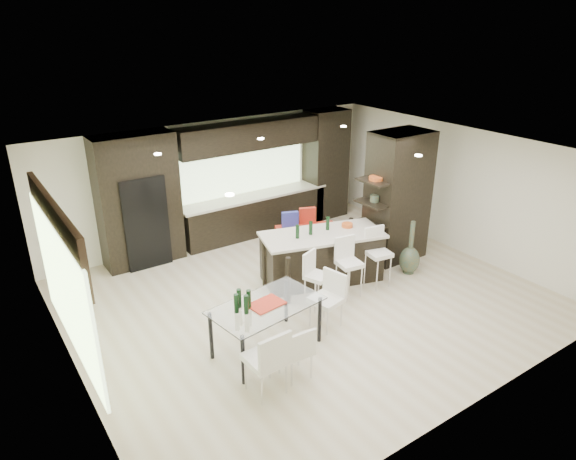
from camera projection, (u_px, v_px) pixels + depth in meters
ground at (306, 298)px, 9.43m from camera, size 8.00×8.00×0.00m
back_wall at (216, 181)px, 11.56m from camera, size 8.00×0.02×2.70m
left_wall at (66, 297)px, 6.83m from camera, size 0.02×7.00×2.70m
right_wall at (458, 189)px, 10.98m from camera, size 0.02×7.00×2.70m
ceiling at (309, 155)px, 8.38m from camera, size 8.00×7.00×0.02m
window_left at (65, 290)px, 7.00m from camera, size 0.04×3.20×1.90m
window_back at (239, 168)px, 11.77m from camera, size 3.40×0.04×1.20m
stone_accent at (56, 228)px, 6.66m from camera, size 0.08×3.00×0.80m
ceiling_spots at (300, 153)px, 8.57m from camera, size 4.00×3.00×0.02m
back_cabinetry at (242, 180)px, 11.57m from camera, size 6.80×0.68×2.70m
refrigerator at (141, 220)px, 10.45m from camera, size 0.90×0.68×1.90m
partition_column at (398, 196)px, 10.56m from camera, size 1.20×0.80×2.70m
kitchen_island at (322, 257)px, 9.92m from camera, size 2.51×1.60×0.97m
stool_left at (317, 286)px, 8.98m from camera, size 0.48×0.48×0.85m
stool_mid at (349, 274)px, 9.32m from camera, size 0.46×0.46×0.92m
stool_right at (378, 264)px, 9.69m from camera, size 0.47×0.47×0.94m
bench at (306, 238)px, 11.32m from camera, size 1.44×0.97×0.52m
floor_vase at (411, 247)px, 10.15m from camera, size 0.51×0.51×1.11m
dining_table at (267, 327)px, 7.84m from camera, size 1.79×1.17×0.80m
chair_near at (295, 353)px, 7.26m from camera, size 0.44×0.44×0.78m
chair_far at (266, 363)px, 6.92m from camera, size 0.53×0.53×0.94m
chair_end at (326, 303)px, 8.42m from camera, size 0.56×0.56×0.87m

